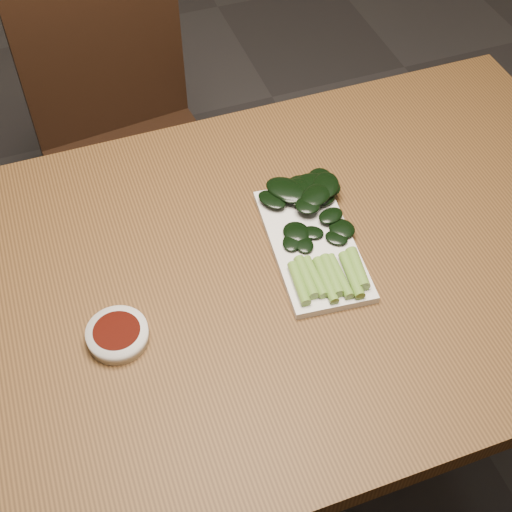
# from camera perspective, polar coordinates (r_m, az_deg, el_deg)

# --- Properties ---
(ground) EXTENTS (6.00, 6.00, 0.00)m
(ground) POSITION_cam_1_polar(r_m,az_deg,el_deg) (1.82, -0.27, -16.21)
(ground) COLOR #2F2D2D
(ground) RESTS_ON ground
(table) EXTENTS (1.40, 0.80, 0.75)m
(table) POSITION_cam_1_polar(r_m,az_deg,el_deg) (1.23, -0.38, -3.35)
(table) COLOR #4E3116
(table) RESTS_ON ground
(chair_far) EXTENTS (0.44, 0.44, 0.89)m
(chair_far) POSITION_cam_1_polar(r_m,az_deg,el_deg) (1.83, -10.24, 9.10)
(chair_far) COLOR black
(chair_far) RESTS_ON ground
(sauce_bowl) EXTENTS (0.09, 0.09, 0.02)m
(sauce_bowl) POSITION_cam_1_polar(r_m,az_deg,el_deg) (1.10, -11.01, -6.20)
(sauce_bowl) COLOR silver
(sauce_bowl) RESTS_ON table
(serving_plate) EXTENTS (0.16, 0.29, 0.01)m
(serving_plate) POSITION_cam_1_polar(r_m,az_deg,el_deg) (1.20, 4.53, 0.94)
(serving_plate) COLOR silver
(serving_plate) RESTS_ON table
(gai_lan) EXTENTS (0.18, 0.30, 0.03)m
(gai_lan) POSITION_cam_1_polar(r_m,az_deg,el_deg) (1.22, 4.68, 3.12)
(gai_lan) COLOR olive
(gai_lan) RESTS_ON serving_plate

